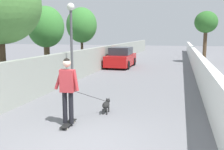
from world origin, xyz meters
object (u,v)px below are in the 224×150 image
Objects in this scene: lamp_post at (71,29)px; skateboard at (68,123)px; tree_left_mid at (82,25)px; tree_right_near at (206,23)px; tree_left_distant at (46,28)px; person_skateboarder at (67,85)px; car_near at (121,58)px; dog at (106,105)px.

lamp_post is 4.92× the size of skateboard.
tree_left_mid reaches higher than lamp_post.
tree_right_near is 18.96m from skateboard.
tree_left_distant reaches higher than lamp_post.
skateboard is 0.45× the size of person_skateboarder.
person_skateboarder reaches higher than car_near.
tree_left_distant is 8.18m from skateboard.
lamp_post reaches higher than car_near.
tree_left_distant reaches higher than car_near.
tree_right_near reaches higher than person_skateboarder.
tree_left_mid is at bearing 114.72° from car_near.
car_near is (13.22, 1.51, -0.44)m from person_skateboarder.
lamp_post is 2.19× the size of person_skateboarder.
lamp_post is 5.28m from dog.
car_near is (11.79, 2.19, 0.44)m from dog.
tree_left_distant reaches higher than skateboard.
tree_right_near reaches higher than tree_left_distant.
person_skateboarder is (-6.46, -4.14, -1.73)m from tree_left_distant.
skateboard is 0.20× the size of car_near.
person_skateboarder is (-11.96, -4.23, -2.03)m from tree_left_mid.
tree_left_mid is at bearing 19.47° from skateboard.
person_skateboarder is 13.31m from car_near.
tree_right_near reaches higher than lamp_post.
car_near is (13.22, 1.51, 0.65)m from skateboard.
person_skateboarder is 0.44× the size of car_near.
tree_left_distant is at bearing 32.66° from skateboard.
tree_right_near is 1.12× the size of tree_left_distant.
tree_right_near is 1.10× the size of car_near.
tree_left_distant is at bearing -179.11° from tree_left_mid.
person_skateboarder is (-0.00, -0.00, 1.08)m from skateboard.
car_near is at bearing -4.26° from lamp_post.
tree_left_mid is at bearing 19.47° from person_skateboarder.
lamp_post is (-1.29, -2.04, -0.13)m from tree_left_distant.
tree_right_near is at bearing -14.64° from dog.
dog is (-5.04, -4.83, -2.60)m from tree_left_distant.
tree_left_mid is 2.48× the size of person_skateboarder.
skateboard is at bearing -160.53° from tree_left_mid.
dog reaches higher than skateboard.
person_skateboarder is at bearing 164.44° from tree_right_near.
person_skateboarder is at bearing 154.45° from dog.
car_near is at bearing 126.10° from tree_right_near.
skateboard is 1.59m from dog.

